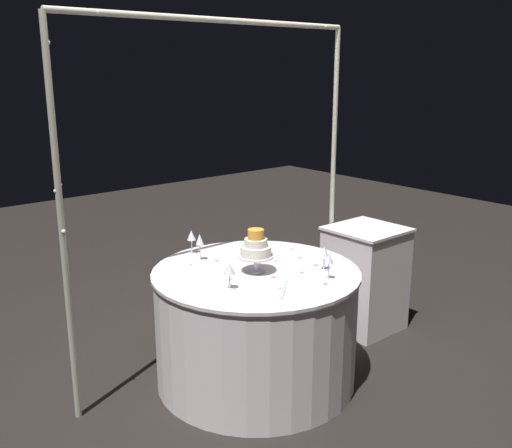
{
  "coord_description": "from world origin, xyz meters",
  "views": [
    {
      "loc": [
        -2.2,
        -2.59,
        1.96
      ],
      "look_at": [
        0.0,
        0.0,
        1.04
      ],
      "focal_mm": 40.88,
      "sensor_mm": 36.0,
      "label": 1
    }
  ],
  "objects_px": {
    "main_table": "(256,326)",
    "tiered_cake": "(256,248)",
    "decorative_arch": "(220,147)",
    "wine_glass_1": "(191,236)",
    "wine_glass_3": "(324,253)",
    "wine_glass_4": "(229,269)",
    "side_table": "(365,278)",
    "cake_knife": "(283,291)",
    "wine_glass_0": "(200,241)",
    "wine_glass_2": "(329,260)"
  },
  "relations": [
    {
      "from": "wine_glass_3",
      "to": "wine_glass_2",
      "type": "bearing_deg",
      "value": -127.87
    },
    {
      "from": "side_table",
      "to": "cake_knife",
      "type": "bearing_deg",
      "value": -161.37
    },
    {
      "from": "wine_glass_0",
      "to": "wine_glass_2",
      "type": "height_order",
      "value": "wine_glass_0"
    },
    {
      "from": "wine_glass_1",
      "to": "wine_glass_4",
      "type": "bearing_deg",
      "value": -106.85
    },
    {
      "from": "wine_glass_2",
      "to": "cake_knife",
      "type": "relative_size",
      "value": 0.68
    },
    {
      "from": "main_table",
      "to": "cake_knife",
      "type": "bearing_deg",
      "value": -106.71
    },
    {
      "from": "wine_glass_1",
      "to": "wine_glass_4",
      "type": "distance_m",
      "value": 0.71
    },
    {
      "from": "wine_glass_3",
      "to": "wine_glass_4",
      "type": "relative_size",
      "value": 0.96
    },
    {
      "from": "main_table",
      "to": "wine_glass_3",
      "type": "bearing_deg",
      "value": -38.68
    },
    {
      "from": "wine_glass_0",
      "to": "cake_knife",
      "type": "xyz_separation_m",
      "value": [
        0.04,
        -0.74,
        -0.13
      ]
    },
    {
      "from": "wine_glass_0",
      "to": "wine_glass_3",
      "type": "relative_size",
      "value": 1.19
    },
    {
      "from": "decorative_arch",
      "to": "tiered_cake",
      "type": "xyz_separation_m",
      "value": [
        -0.02,
        -0.37,
        -0.57
      ]
    },
    {
      "from": "main_table",
      "to": "cake_knife",
      "type": "height_order",
      "value": "cake_knife"
    },
    {
      "from": "wine_glass_3",
      "to": "side_table",
      "type": "bearing_deg",
      "value": 21.74
    },
    {
      "from": "main_table",
      "to": "tiered_cake",
      "type": "distance_m",
      "value": 0.53
    },
    {
      "from": "wine_glass_1",
      "to": "cake_knife",
      "type": "distance_m",
      "value": 0.91
    },
    {
      "from": "main_table",
      "to": "wine_glass_2",
      "type": "relative_size",
      "value": 7.97
    },
    {
      "from": "cake_knife",
      "to": "side_table",
      "type": "bearing_deg",
      "value": 18.63
    },
    {
      "from": "wine_glass_3",
      "to": "wine_glass_4",
      "type": "xyz_separation_m",
      "value": [
        -0.64,
        0.12,
        0.01
      ]
    },
    {
      "from": "side_table",
      "to": "wine_glass_0",
      "type": "bearing_deg",
      "value": 166.1
    },
    {
      "from": "main_table",
      "to": "wine_glass_0",
      "type": "distance_m",
      "value": 0.65
    },
    {
      "from": "side_table",
      "to": "cake_knife",
      "type": "xyz_separation_m",
      "value": [
        -1.26,
        -0.42,
        0.35
      ]
    },
    {
      "from": "decorative_arch",
      "to": "wine_glass_3",
      "type": "bearing_deg",
      "value": -61.61
    },
    {
      "from": "tiered_cake",
      "to": "wine_glass_2",
      "type": "height_order",
      "value": "tiered_cake"
    },
    {
      "from": "tiered_cake",
      "to": "wine_glass_4",
      "type": "bearing_deg",
      "value": -158.13
    },
    {
      "from": "main_table",
      "to": "tiered_cake",
      "type": "xyz_separation_m",
      "value": [
        -0.02,
        -0.02,
        0.53
      ]
    },
    {
      "from": "wine_glass_1",
      "to": "cake_knife",
      "type": "relative_size",
      "value": 0.68
    },
    {
      "from": "tiered_cake",
      "to": "wine_glass_0",
      "type": "relative_size",
      "value": 1.51
    },
    {
      "from": "wine_glass_1",
      "to": "wine_glass_3",
      "type": "xyz_separation_m",
      "value": [
        0.44,
        -0.81,
        -0.01
      ]
    },
    {
      "from": "wine_glass_1",
      "to": "main_table",
      "type": "bearing_deg",
      "value": -78.77
    },
    {
      "from": "main_table",
      "to": "wine_glass_3",
      "type": "xyz_separation_m",
      "value": [
        0.33,
        -0.26,
        0.48
      ]
    },
    {
      "from": "tiered_cake",
      "to": "wine_glass_0",
      "type": "distance_m",
      "value": 0.43
    },
    {
      "from": "tiered_cake",
      "to": "wine_glass_4",
      "type": "height_order",
      "value": "tiered_cake"
    },
    {
      "from": "wine_glass_4",
      "to": "main_table",
      "type": "bearing_deg",
      "value": 23.86
    },
    {
      "from": "tiered_cake",
      "to": "wine_glass_4",
      "type": "relative_size",
      "value": 1.72
    },
    {
      "from": "decorative_arch",
      "to": "tiered_cake",
      "type": "bearing_deg",
      "value": -92.75
    },
    {
      "from": "side_table",
      "to": "tiered_cake",
      "type": "relative_size",
      "value": 2.93
    },
    {
      "from": "main_table",
      "to": "side_table",
      "type": "distance_m",
      "value": 1.15
    },
    {
      "from": "side_table",
      "to": "wine_glass_3",
      "type": "distance_m",
      "value": 0.99
    },
    {
      "from": "wine_glass_1",
      "to": "wine_glass_3",
      "type": "height_order",
      "value": "wine_glass_1"
    },
    {
      "from": "wine_glass_3",
      "to": "cake_knife",
      "type": "distance_m",
      "value": 0.46
    },
    {
      "from": "tiered_cake",
      "to": "wine_glass_3",
      "type": "distance_m",
      "value": 0.43
    },
    {
      "from": "decorative_arch",
      "to": "main_table",
      "type": "height_order",
      "value": "decorative_arch"
    },
    {
      "from": "wine_glass_1",
      "to": "tiered_cake",
      "type": "bearing_deg",
      "value": -81.01
    },
    {
      "from": "wine_glass_4",
      "to": "decorative_arch",
      "type": "bearing_deg",
      "value": 57.17
    },
    {
      "from": "cake_knife",
      "to": "decorative_arch",
      "type": "bearing_deg",
      "value": 81.39
    },
    {
      "from": "wine_glass_3",
      "to": "cake_knife",
      "type": "bearing_deg",
      "value": -167.51
    },
    {
      "from": "decorative_arch",
      "to": "cake_knife",
      "type": "xyz_separation_m",
      "value": [
        -0.11,
        -0.71,
        -0.72
      ]
    },
    {
      "from": "tiered_cake",
      "to": "wine_glass_1",
      "type": "height_order",
      "value": "tiered_cake"
    },
    {
      "from": "tiered_cake",
      "to": "cake_knife",
      "type": "relative_size",
      "value": 1.14
    }
  ]
}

